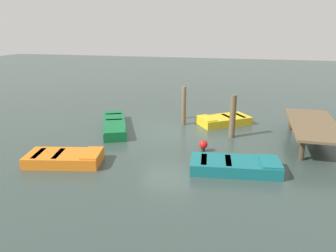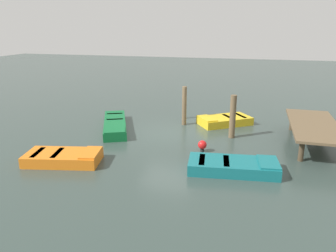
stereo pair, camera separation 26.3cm
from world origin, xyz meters
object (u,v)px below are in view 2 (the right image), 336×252
object	(u,v)px
rowboat_yellow	(224,120)
marker_buoy	(202,145)
mooring_piling_mid_right	(184,106)
mooring_piling_far_right	(184,104)
dock_segment	(314,126)
mooring_piling_near_right	(233,117)
rowboat_teal	(233,166)
rowboat_orange	(64,157)
rowboat_green	(115,125)

from	to	relation	value
rowboat_yellow	marker_buoy	size ratio (longest dim) A/B	6.18
rowboat_yellow	mooring_piling_mid_right	xyz separation A→B (m)	(0.61, -2.03, 0.79)
mooring_piling_far_right	dock_segment	bearing A→B (deg)	67.10
mooring_piling_near_right	mooring_piling_mid_right	xyz separation A→B (m)	(-1.42, -2.58, 0.01)
rowboat_teal	marker_buoy	bearing A→B (deg)	123.78
rowboat_teal	mooring_piling_mid_right	bearing A→B (deg)	112.64
mooring_piling_far_right	rowboat_teal	bearing A→B (deg)	26.91
rowboat_yellow	rowboat_orange	bearing A→B (deg)	16.19
mooring_piling_near_right	mooring_piling_far_right	world-z (taller)	mooring_piling_near_right
dock_segment	mooring_piling_far_right	world-z (taller)	mooring_piling_far_right
dock_segment	rowboat_teal	bearing A→B (deg)	-40.13
rowboat_yellow	rowboat_teal	world-z (taller)	same
rowboat_orange	mooring_piling_far_right	size ratio (longest dim) A/B	1.76
rowboat_orange	mooring_piling_near_right	world-z (taller)	mooring_piling_near_right
rowboat_orange	rowboat_green	xyz separation A→B (m)	(-4.43, 0.08, -0.00)
rowboat_teal	mooring_piling_far_right	size ratio (longest dim) A/B	1.93
rowboat_green	mooring_piling_mid_right	bearing A→B (deg)	92.18
rowboat_yellow	marker_buoy	world-z (taller)	marker_buoy
rowboat_green	rowboat_teal	distance (m)	7.08
rowboat_yellow	mooring_piling_mid_right	bearing A→B (deg)	-18.43
rowboat_yellow	rowboat_green	world-z (taller)	same
rowboat_green	marker_buoy	size ratio (longest dim) A/B	8.76
rowboat_orange	rowboat_teal	bearing A→B (deg)	-4.13
mooring_piling_near_right	mooring_piling_far_right	xyz separation A→B (m)	(-2.60, -2.84, -0.16)
dock_segment	rowboat_teal	world-z (taller)	dock_segment
rowboat_orange	marker_buoy	xyz separation A→B (m)	(-2.50, 4.84, 0.07)
rowboat_yellow	rowboat_green	distance (m)	5.68
rowboat_green	mooring_piling_mid_right	distance (m)	3.67
rowboat_green	mooring_piling_far_right	distance (m)	4.10
dock_segment	rowboat_orange	xyz separation A→B (m)	(4.56, -9.30, -0.63)
mooring_piling_near_right	dock_segment	bearing A→B (deg)	89.15
rowboat_green	mooring_piling_near_right	size ratio (longest dim) A/B	2.10
rowboat_green	mooring_piling_near_right	world-z (taller)	mooring_piling_near_right
mooring_piling_far_right	marker_buoy	bearing A→B (deg)	21.10
rowboat_yellow	mooring_piling_near_right	distance (m)	2.25
mooring_piling_near_right	rowboat_teal	bearing A→B (deg)	5.67
rowboat_orange	mooring_piling_far_right	xyz separation A→B (m)	(-7.22, 3.02, 0.62)
rowboat_teal	marker_buoy	distance (m)	2.11
mooring_piling_mid_right	dock_segment	bearing A→B (deg)	76.24
rowboat_yellow	mooring_piling_far_right	size ratio (longest dim) A/B	1.77
dock_segment	marker_buoy	distance (m)	4.95
rowboat_green	rowboat_orange	bearing A→B (deg)	-25.48
dock_segment	rowboat_teal	distance (m)	4.82
rowboat_teal	mooring_piling_near_right	world-z (taller)	mooring_piling_near_right
dock_segment	mooring_piling_mid_right	xyz separation A→B (m)	(-1.48, -6.02, 0.17)
mooring_piling_mid_right	mooring_piling_far_right	distance (m)	1.22
rowboat_yellow	marker_buoy	bearing A→B (deg)	48.35
mooring_piling_far_right	marker_buoy	size ratio (longest dim) A/B	3.50
dock_segment	mooring_piling_mid_right	world-z (taller)	mooring_piling_mid_right
rowboat_orange	rowboat_teal	xyz separation A→B (m)	(-0.91, 6.22, -0.00)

